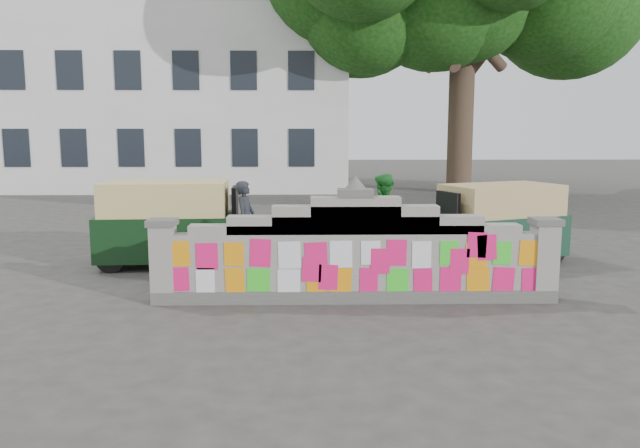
% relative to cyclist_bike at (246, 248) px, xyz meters
% --- Properties ---
extents(ground, '(100.00, 100.00, 0.00)m').
position_rel_cyclist_bike_xyz_m(ground, '(1.95, -2.29, -0.44)').
color(ground, '#383533').
rests_on(ground, ground).
extents(parapet_wall, '(6.48, 0.44, 2.01)m').
position_rel_cyclist_bike_xyz_m(parapet_wall, '(1.95, -2.30, 0.31)').
color(parapet_wall, '#4C4C49').
rests_on(parapet_wall, ground).
extents(building, '(16.00, 10.00, 8.90)m').
position_rel_cyclist_bike_xyz_m(building, '(-5.05, 19.69, 3.57)').
color(building, silver).
rests_on(building, ground).
extents(cyclist_bike, '(1.77, 0.94, 0.88)m').
position_rel_cyclist_bike_xyz_m(cyclist_bike, '(0.00, 0.00, 0.00)').
color(cyclist_bike, black).
rests_on(cyclist_bike, ground).
extents(cyclist_rider, '(0.47, 0.61, 1.49)m').
position_rel_cyclist_bike_xyz_m(cyclist_rider, '(0.00, 0.00, 0.31)').
color(cyclist_rider, '#22242A').
rests_on(cyclist_rider, ground).
extents(pedestrian, '(0.73, 0.91, 1.82)m').
position_rel_cyclist_bike_xyz_m(pedestrian, '(2.77, 0.88, 0.47)').
color(pedestrian, '#23812C').
rests_on(pedestrian, ground).
extents(rickshaw_left, '(3.11, 1.57, 1.70)m').
position_rel_cyclist_bike_xyz_m(rickshaw_left, '(-1.55, 0.48, 0.44)').
color(rickshaw_left, black).
rests_on(rickshaw_left, ground).
extents(rickshaw_right, '(2.99, 2.17, 1.61)m').
position_rel_cyclist_bike_xyz_m(rickshaw_right, '(5.12, 0.66, 0.40)').
color(rickshaw_right, '#113322').
rests_on(rickshaw_right, ground).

